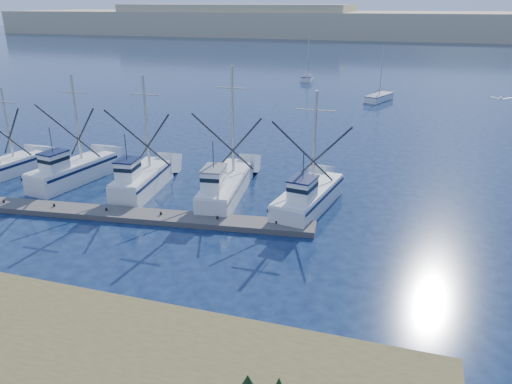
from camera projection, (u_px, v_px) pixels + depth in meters
The scene contains 7 objects.
ground at pixel (213, 280), 26.81m from camera, with size 500.00×500.00×0.00m, color #0B1732.
floating_dock at pixel (107, 213), 34.88m from camera, with size 29.13×1.94×0.39m, color #56514D.
dune_ridge at pixel (399, 25), 212.13m from camera, with size 360.00×60.00×10.00m, color tan.
trawler_fleet at pixel (155, 181), 38.85m from camera, with size 30.02×9.77×9.68m.
sailboat_near at pixel (379, 98), 75.29m from camera, with size 4.00×6.39×8.10m.
sailboat_far at pixel (307, 78), 94.82m from camera, with size 2.32×5.34×8.10m.
flying_gull at pixel (501, 98), 28.19m from camera, with size 1.07×0.20×0.20m.
Camera 1 is at (9.24, -21.57, 14.02)m, focal length 35.00 mm.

